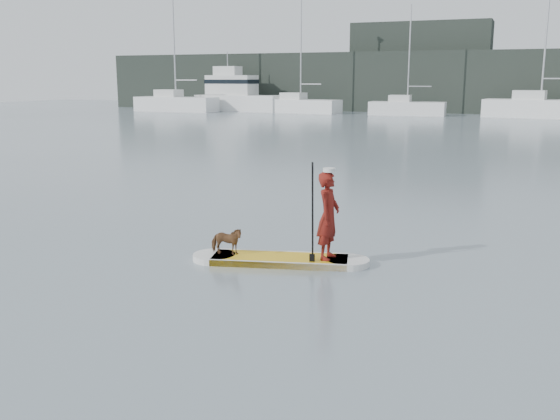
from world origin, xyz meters
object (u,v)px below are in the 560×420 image
at_px(sailboat_b, 300,104).
at_px(motor_yacht_b, 236,95).
at_px(paddleboard, 280,260).
at_px(dog, 226,241).
at_px(sailboat_a, 175,103).
at_px(sailboat_d, 539,106).
at_px(sailboat_c, 406,107).
at_px(paddler, 328,216).

bearing_deg(sailboat_b, motor_yacht_b, -177.53).
distance_m(paddleboard, dog, 1.06).
height_order(sailboat_b, motor_yacht_b, sailboat_b).
bearing_deg(paddleboard, dog, 180.00).
height_order(dog, sailboat_a, sailboat_a).
height_order(paddleboard, sailboat_d, sailboat_d).
bearing_deg(sailboat_c, paddleboard, -84.30).
bearing_deg(sailboat_c, sailboat_a, -177.42).
relative_size(dog, sailboat_c, 0.06).
bearing_deg(sailboat_b, paddleboard, -61.50).
height_order(paddleboard, sailboat_b, sailboat_b).
height_order(sailboat_a, sailboat_b, sailboat_a).
distance_m(sailboat_b, sailboat_d, 22.02).
relative_size(sailboat_c, sailboat_d, 0.72).
relative_size(paddleboard, sailboat_d, 0.23).
height_order(dog, sailboat_c, sailboat_c).
bearing_deg(sailboat_c, paddler, -83.26).
xyz_separation_m(sailboat_a, sailboat_d, (34.87, 2.56, 0.10)).
bearing_deg(paddler, sailboat_d, -3.42).
bearing_deg(sailboat_a, paddleboard, -55.04).
bearing_deg(motor_yacht_b, paddleboard, -59.93).
relative_size(sailboat_d, motor_yacht_b, 1.48).
bearing_deg(dog, motor_yacht_b, 14.52).
bearing_deg(dog, sailboat_a, 21.07).
relative_size(paddler, sailboat_b, 0.13).
bearing_deg(sailboat_b, dog, -62.62).
bearing_deg(dog, paddleboard, -87.03).
xyz_separation_m(sailboat_a, sailboat_b, (12.85, 2.36, -0.05)).
xyz_separation_m(sailboat_c, motor_yacht_b, (-18.06, 1.13, 0.97)).
distance_m(sailboat_d, motor_yacht_b, 29.45).
relative_size(sailboat_a, sailboat_c, 1.28).
relative_size(paddleboard, paddler, 2.02).
distance_m(sailboat_b, motor_yacht_b, 7.52).
distance_m(paddler, sailboat_a, 55.57).
relative_size(paddler, sailboat_c, 0.16).
xyz_separation_m(sailboat_b, sailboat_c, (10.64, -0.32, -0.10)).
bearing_deg(sailboat_a, paddler, -54.18).
bearing_deg(sailboat_b, sailboat_a, -160.90).
bearing_deg(dog, sailboat_c, -4.33).
relative_size(paddleboard, sailboat_c, 0.33).
height_order(dog, sailboat_d, sailboat_d).
bearing_deg(paddleboard, sailboat_b, 95.60).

